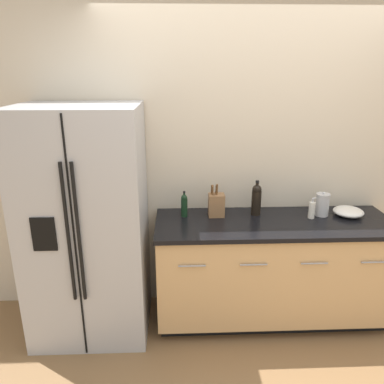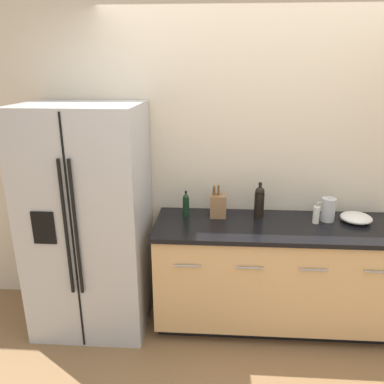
{
  "view_description": "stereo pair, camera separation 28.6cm",
  "coord_description": "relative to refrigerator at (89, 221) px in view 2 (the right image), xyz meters",
  "views": [
    {
      "loc": [
        -0.62,
        -1.79,
        2.05
      ],
      "look_at": [
        -0.51,
        0.93,
        1.15
      ],
      "focal_mm": 35.0,
      "sensor_mm": 36.0,
      "label": 1
    },
    {
      "loc": [
        -0.34,
        -1.78,
        2.05
      ],
      "look_at": [
        -0.51,
        0.93,
        1.15
      ],
      "focal_mm": 35.0,
      "sensor_mm": 36.0,
      "label": 2
    }
  ],
  "objects": [
    {
      "name": "wall_back",
      "position": [
        1.32,
        0.39,
        0.4
      ],
      "size": [
        10.0,
        0.05,
        2.6
      ],
      "color": "beige",
      "rests_on": "ground_plane"
    },
    {
      "name": "counter_unit",
      "position": [
        1.47,
        0.05,
        -0.45
      ],
      "size": [
        1.9,
        0.64,
        0.9
      ],
      "color": "black",
      "rests_on": "ground_plane"
    },
    {
      "name": "refrigerator",
      "position": [
        0.0,
        0.0,
        0.0
      ],
      "size": [
        0.88,
        0.74,
        1.81
      ],
      "color": "#B2B2B5",
      "rests_on": "ground_plane"
    },
    {
      "name": "knife_block",
      "position": [
        1.01,
        0.17,
        0.09
      ],
      "size": [
        0.13,
        0.11,
        0.28
      ],
      "color": "olive",
      "rests_on": "counter_unit"
    },
    {
      "name": "wine_bottle",
      "position": [
        1.34,
        0.19,
        0.13
      ],
      "size": [
        0.08,
        0.08,
        0.29
      ],
      "color": "black",
      "rests_on": "counter_unit"
    },
    {
      "name": "soap_dispenser",
      "position": [
        1.78,
        0.09,
        0.06
      ],
      "size": [
        0.06,
        0.05,
        0.17
      ],
      "color": "silver",
      "rests_on": "counter_unit"
    },
    {
      "name": "oil_bottle",
      "position": [
        0.75,
        0.17,
        0.09
      ],
      "size": [
        0.05,
        0.05,
        0.21
      ],
      "color": "black",
      "rests_on": "counter_unit"
    },
    {
      "name": "steel_canister",
      "position": [
        1.88,
        0.15,
        0.08
      ],
      "size": [
        0.11,
        0.11,
        0.2
      ],
      "color": "#B7B7BA",
      "rests_on": "counter_unit"
    },
    {
      "name": "mixing_bowl",
      "position": [
        2.1,
        0.13,
        0.03
      ],
      "size": [
        0.24,
        0.24,
        0.07
      ],
      "color": "white",
      "rests_on": "counter_unit"
    }
  ]
}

